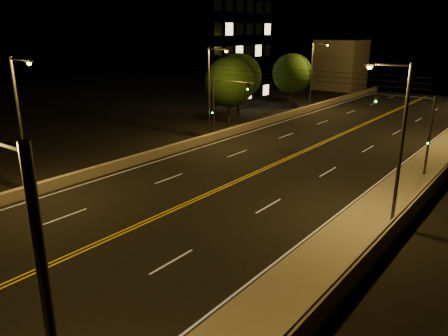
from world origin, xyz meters
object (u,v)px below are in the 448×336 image
Objects in this scene: streetlight_6 at (313,72)px; tree_1 at (239,76)px; building_tower at (181,19)px; traffic_signal_right at (417,126)px; tree_2 at (292,73)px; traffic_signal_left at (221,102)px; streetlight_1 at (397,136)px; tree_0 at (229,82)px; streetlight_4 at (21,118)px; streetlight_5 at (211,88)px.

tree_1 is at bearing -120.51° from streetlight_6.
streetlight_6 is 0.35× the size of building_tower.
tree_2 reaches higher than traffic_signal_right.
traffic_signal_left is 29.09m from building_tower.
building_tower reaches higher than traffic_signal_right.
building_tower is at bearing 161.36° from tree_1.
streetlight_1 reaches higher than tree_0.
streetlight_4 is at bearing -85.58° from tree_2.
building_tower is 3.24× the size of tree_1.
streetlight_1 is 41.16m from tree_2.
streetlight_4 reaches higher than tree_2.
traffic_signal_right is at bearing -48.42° from streetlight_6.
traffic_signal_left is 14.46m from tree_1.
tree_0 is at bearing 96.38° from streetlight_4.
streetlight_4 is at bearing -155.30° from streetlight_1.
tree_0 is at bearing 113.01° from streetlight_5.
building_tower is at bearing 138.85° from streetlight_5.
streetlight_6 is at bearing 78.96° from tree_0.
traffic_signal_left is at bearing 12.17° from streetlight_5.
tree_0 is at bearing -64.45° from tree_1.
traffic_signal_left is 8.13m from tree_0.
building_tower reaches higher than streetlight_1.
streetlight_4 is 33.41m from tree_1.
streetlight_1 reaches higher than traffic_signal_right.
streetlight_4 is 28.45m from traffic_signal_right.
tree_1 is (-5.79, 12.90, -0.25)m from streetlight_5.
streetlight_6 is 11.40m from tree_1.
tree_2 is at bearing 179.73° from streetlight_6.
streetlight_1 is 29.98m from tree_0.
traffic_signal_right is 44.86m from building_tower.
streetlight_1 is at bearing -33.75° from building_tower.
streetlight_1 and streetlight_4 have the same top height.
tree_1 is (-5.79, 32.90, -0.25)m from streetlight_4.
traffic_signal_right is at bearing 0.00° from traffic_signal_left.
building_tower is (-21.51, 17.60, 8.61)m from traffic_signal_left.
tree_0 is 1.03× the size of tree_2.
traffic_signal_right is 24.02m from tree_0.
building_tower is 19.38m from tree_2.
tree_0 reaches higher than traffic_signal_right.
building_tower is at bearing 156.44° from traffic_signal_right.
streetlight_6 is at bearing 13.47° from building_tower.
streetlight_5 is 0.35× the size of building_tower.
streetlight_1 is 0.35× the size of building_tower.
building_tower is at bearing 140.72° from traffic_signal_left.
tree_2 is at bearing 16.00° from building_tower.
traffic_signal_right is 0.81× the size of tree_2.
streetlight_1 is 1.15× the size of tree_1.
streetlight_1 is at bearing -27.01° from traffic_signal_left.
tree_0 is (-22.98, 6.91, 1.06)m from traffic_signal_right.
tree_2 is at bearing 135.94° from traffic_signal_right.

